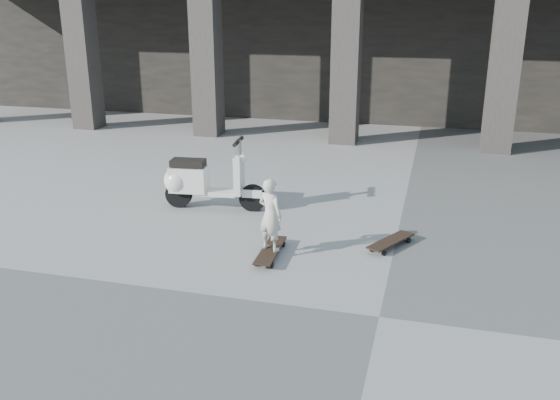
% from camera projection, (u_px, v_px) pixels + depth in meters
% --- Properties ---
extents(ground, '(90.00, 90.00, 0.00)m').
position_uv_depth(ground, '(379.00, 317.00, 6.53)').
color(ground, '#4F4F4C').
rests_on(ground, ground).
extents(colonnade, '(28.00, 8.82, 6.00)m').
position_uv_depth(colonnade, '(432.00, 12.00, 18.19)').
color(colonnade, black).
rests_on(colonnade, ground).
extents(longboard, '(0.28, 1.03, 0.10)m').
position_uv_depth(longboard, '(270.00, 251.00, 8.08)').
color(longboard, black).
rests_on(longboard, ground).
extents(skateboard_spare, '(0.63, 0.90, 0.11)m').
position_uv_depth(skateboard_spare, '(391.00, 242.00, 8.38)').
color(skateboard_spare, black).
rests_on(skateboard_spare, ground).
extents(child, '(0.43, 0.37, 1.00)m').
position_uv_depth(child, '(270.00, 215.00, 7.92)').
color(child, beige).
rests_on(child, longboard).
extents(scooter, '(1.73, 0.63, 1.21)m').
position_uv_depth(scooter, '(197.00, 181.00, 9.88)').
color(scooter, black).
rests_on(scooter, ground).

